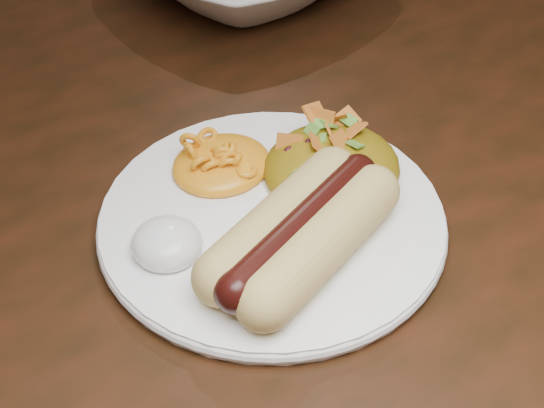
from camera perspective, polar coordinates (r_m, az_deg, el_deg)
table at (r=0.71m, az=-11.49°, el=-6.43°), size 1.60×0.90×0.75m
plate at (r=0.61m, az=-0.00°, el=-1.14°), size 0.33×0.33×0.01m
hotdog at (r=0.57m, az=2.00°, el=-1.89°), size 0.15×0.11×0.04m
mac_and_cheese at (r=0.64m, az=-3.51°, el=3.48°), size 0.08×0.07×0.03m
sour_cream at (r=0.58m, az=-7.28°, el=-2.20°), size 0.06×0.06×0.03m
taco_salad at (r=0.63m, az=4.17°, el=3.27°), size 0.11×0.10×0.05m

